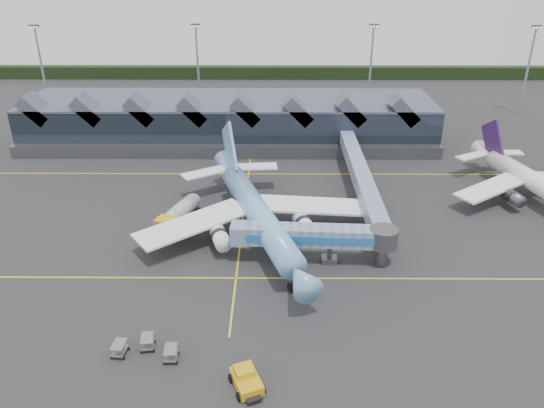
{
  "coord_description": "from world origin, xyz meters",
  "views": [
    {
      "loc": [
        5.22,
        -67.55,
        40.4
      ],
      "look_at": [
        4.76,
        4.48,
        5.0
      ],
      "focal_mm": 35.0,
      "sensor_mm": 36.0,
      "label": 1
    }
  ],
  "objects_px": {
    "main_airliner": "(256,210)",
    "jet_bridge": "(324,237)",
    "regional_jet": "(531,180)",
    "pushback_tug": "(246,380)",
    "fuel_truck": "(180,214)"
  },
  "relations": [
    {
      "from": "regional_jet",
      "to": "pushback_tug",
      "type": "height_order",
      "value": "regional_jet"
    },
    {
      "from": "jet_bridge",
      "to": "pushback_tug",
      "type": "relative_size",
      "value": 4.67
    },
    {
      "from": "jet_bridge",
      "to": "fuel_truck",
      "type": "xyz_separation_m",
      "value": [
        -21.81,
        10.72,
        -1.96
      ]
    },
    {
      "from": "main_airliner",
      "to": "jet_bridge",
      "type": "bearing_deg",
      "value": -58.28
    },
    {
      "from": "main_airliner",
      "to": "jet_bridge",
      "type": "xyz_separation_m",
      "value": [
        9.7,
        -8.13,
        -0.05
      ]
    },
    {
      "from": "pushback_tug",
      "to": "jet_bridge",
      "type": "bearing_deg",
      "value": 46.1
    },
    {
      "from": "regional_jet",
      "to": "jet_bridge",
      "type": "xyz_separation_m",
      "value": [
        -37.67,
        -20.84,
        0.43
      ]
    },
    {
      "from": "fuel_truck",
      "to": "pushback_tug",
      "type": "bearing_deg",
      "value": -49.81
    },
    {
      "from": "main_airliner",
      "to": "regional_jet",
      "type": "relative_size",
      "value": 1.29
    },
    {
      "from": "regional_jet",
      "to": "pushback_tug",
      "type": "bearing_deg",
      "value": -151.28
    },
    {
      "from": "fuel_truck",
      "to": "regional_jet",
      "type": "bearing_deg",
      "value": 30.26
    },
    {
      "from": "main_airliner",
      "to": "pushback_tug",
      "type": "xyz_separation_m",
      "value": [
        0.13,
        -31.78,
        -3.17
      ]
    },
    {
      "from": "regional_jet",
      "to": "fuel_truck",
      "type": "xyz_separation_m",
      "value": [
        -59.48,
        -10.13,
        -1.53
      ]
    },
    {
      "from": "jet_bridge",
      "to": "fuel_truck",
      "type": "height_order",
      "value": "jet_bridge"
    },
    {
      "from": "jet_bridge",
      "to": "regional_jet",
      "type": "bearing_deg",
      "value": 32.24
    }
  ]
}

